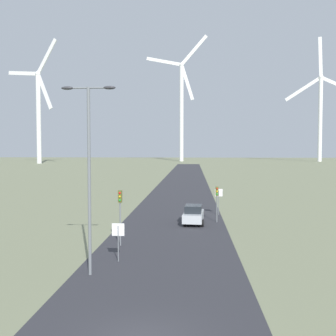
# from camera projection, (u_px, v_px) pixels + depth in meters

# --- Properties ---
(road_surface) EXTENTS (10.00, 240.00, 0.01)m
(road_surface) POSITION_uv_depth(u_px,v_px,m) (181.00, 194.00, 62.40)
(road_surface) COLOR #2D2D33
(road_surface) RESTS_ON ground
(streetlamp) EXTENTS (3.10, 0.32, 10.73)m
(streetlamp) POSITION_uv_depth(u_px,v_px,m) (89.00, 159.00, 22.19)
(streetlamp) COLOR slate
(streetlamp) RESTS_ON ground
(stop_sign_near) EXTENTS (0.81, 0.07, 2.47)m
(stop_sign_near) POSITION_uv_depth(u_px,v_px,m) (118.00, 235.00, 25.05)
(stop_sign_near) COLOR slate
(stop_sign_near) RESTS_ON ground
(stop_sign_far) EXTENTS (0.81, 0.07, 2.85)m
(stop_sign_far) POSITION_uv_depth(u_px,v_px,m) (219.00, 197.00, 42.55)
(stop_sign_far) COLOR slate
(stop_sign_far) RESTS_ON ground
(traffic_light_post_near_left) EXTENTS (0.28, 0.33, 4.13)m
(traffic_light_post_near_left) POSITION_uv_depth(u_px,v_px,m) (120.00, 205.00, 29.13)
(traffic_light_post_near_left) COLOR slate
(traffic_light_post_near_left) RESTS_ON ground
(traffic_light_post_near_right) EXTENTS (0.28, 0.34, 3.51)m
(traffic_light_post_near_right) POSITION_uv_depth(u_px,v_px,m) (217.00, 196.00, 38.36)
(traffic_light_post_near_right) COLOR slate
(traffic_light_post_near_right) RESTS_ON ground
(car_approaching) EXTENTS (2.11, 4.23, 1.83)m
(car_approaching) POSITION_uv_depth(u_px,v_px,m) (193.00, 214.00, 37.62)
(car_approaching) COLOR #B7BCC1
(car_approaching) RESTS_ON ground
(wind_turbine_far_left) EXTENTS (28.38, 11.15, 58.54)m
(wind_turbine_far_left) POSITION_uv_depth(u_px,v_px,m) (38.00, 108.00, 188.40)
(wind_turbine_far_left) COLOR white
(wind_turbine_far_left) RESTS_ON ground
(wind_turbine_left) EXTENTS (34.70, 5.38, 70.11)m
(wind_turbine_left) POSITION_uv_depth(u_px,v_px,m) (182.00, 103.00, 221.29)
(wind_turbine_left) COLOR white
(wind_turbine_left) RESTS_ON ground
(wind_turbine_center) EXTENTS (37.69, 10.19, 68.25)m
(wind_turbine_center) POSITION_uv_depth(u_px,v_px,m) (320.00, 109.00, 216.35)
(wind_turbine_center) COLOR white
(wind_turbine_center) RESTS_ON ground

